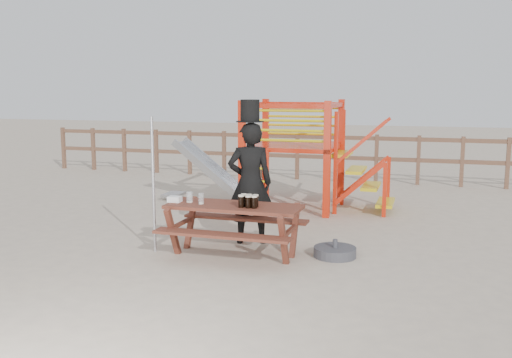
# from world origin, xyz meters

# --- Properties ---
(ground) EXTENTS (60.00, 60.00, 0.00)m
(ground) POSITION_xyz_m (0.00, 0.00, 0.00)
(ground) COLOR #BBA992
(ground) RESTS_ON ground
(back_fence) EXTENTS (15.09, 0.09, 1.20)m
(back_fence) POSITION_xyz_m (0.00, 7.00, 0.74)
(back_fence) COLOR brown
(back_fence) RESTS_ON ground
(playground_fort) EXTENTS (4.71, 1.84, 2.10)m
(playground_fort) POSITION_xyz_m (0.12, 3.58, 1.07)
(playground_fort) COLOR red
(playground_fort) RESTS_ON ground
(picnic_table) EXTENTS (1.87, 1.30, 0.72)m
(picnic_table) POSITION_xyz_m (0.19, 0.06, 0.45)
(picnic_table) COLOR brown
(picnic_table) RESTS_ON ground
(man_with_hat) EXTENTS (0.78, 0.65, 2.15)m
(man_with_hat) POSITION_xyz_m (0.20, 0.78, 0.96)
(man_with_hat) COLOR black
(man_with_hat) RESTS_ON ground
(metal_pole) EXTENTS (0.04, 0.04, 1.93)m
(metal_pole) POSITION_xyz_m (-0.95, -0.10, 0.96)
(metal_pole) COLOR #B2B2B7
(metal_pole) RESTS_ON ground
(parasol_base) EXTENTS (0.59, 0.59, 0.25)m
(parasol_base) POSITION_xyz_m (1.55, 0.40, 0.07)
(parasol_base) COLOR #39393E
(parasol_base) RESTS_ON ground
(paper_bag) EXTENTS (0.18, 0.15, 0.08)m
(paper_bag) POSITION_xyz_m (-0.68, 0.01, 0.76)
(paper_bag) COLOR white
(paper_bag) RESTS_ON picnic_table
(stout_pints) EXTENTS (0.26, 0.18, 0.17)m
(stout_pints) POSITION_xyz_m (0.43, -0.03, 0.81)
(stout_pints) COLOR black
(stout_pints) RESTS_ON picnic_table
(empty_glasses) EXTENTS (0.28, 0.14, 0.15)m
(empty_glasses) POSITION_xyz_m (-0.40, 0.03, 0.79)
(empty_glasses) COLOR silver
(empty_glasses) RESTS_ON picnic_table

